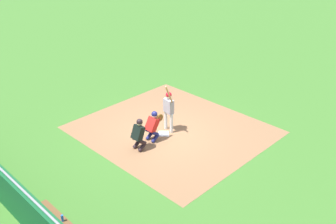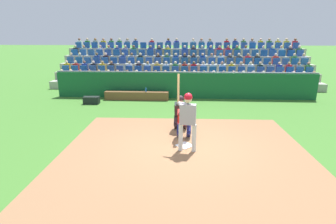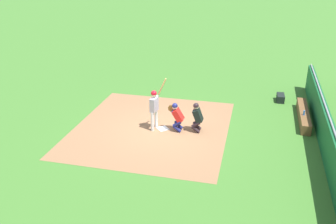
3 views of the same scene
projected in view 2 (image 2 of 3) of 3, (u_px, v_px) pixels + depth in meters
ground_plane at (185, 146)px, 8.22m from camera, size 160.00×160.00×0.00m
infield_dirt_patch at (185, 153)px, 7.74m from camera, size 7.30×6.60×0.01m
home_plate_marker at (185, 145)px, 8.21m from camera, size 0.62×0.62×0.02m
batter_at_plate at (187, 116)px, 7.57m from camera, size 0.59×0.61×2.22m
catcher_crouching at (184, 118)px, 8.60m from camera, size 0.46×0.70×1.26m
home_plate_umpire at (180, 111)px, 9.41m from camera, size 0.47×0.46×1.30m
dugout_wall at (185, 85)px, 14.22m from camera, size 13.80×0.24×1.43m
dugout_bench at (137, 96)px, 13.96m from camera, size 3.34×0.40×0.44m
water_bottle_on_bench at (146, 90)px, 13.79m from camera, size 0.07×0.07×0.21m
equipment_duffel_bag at (92, 100)px, 13.17m from camera, size 0.78×0.40×0.36m
bleacher_stand at (184, 70)px, 18.60m from camera, size 16.96×4.31×3.07m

